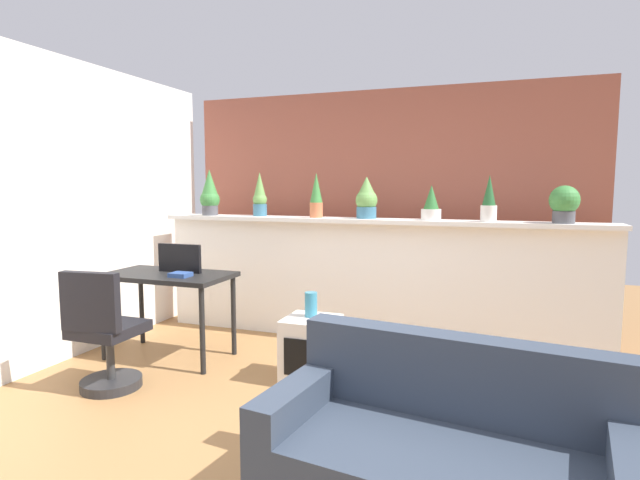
{
  "coord_description": "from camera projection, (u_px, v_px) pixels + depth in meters",
  "views": [
    {
      "loc": [
        1.16,
        -2.62,
        1.51
      ],
      "look_at": [
        -0.12,
        0.94,
        1.1
      ],
      "focal_mm": 27.99,
      "sensor_mm": 36.0,
      "label": 1
    }
  ],
  "objects": [
    {
      "name": "ground_plane",
      "position": [
        286.0,
        437.0,
        3.0
      ],
      "size": [
        12.0,
        12.0,
        0.0
      ],
      "primitive_type": "plane",
      "color": "#9E7042"
    },
    {
      "name": "divider_wall",
      "position": [
        368.0,
        282.0,
        4.81
      ],
      "size": [
        4.28,
        0.16,
        1.16
      ],
      "primitive_type": "cube",
      "color": "white",
      "rests_on": "ground"
    },
    {
      "name": "plant_shelf",
      "position": [
        368.0,
        221.0,
        4.71
      ],
      "size": [
        4.28,
        0.32,
        0.04
      ],
      "primitive_type": "cube",
      "color": "white",
      "rests_on": "divider_wall"
    },
    {
      "name": "brick_wall_behind",
      "position": [
        383.0,
        210.0,
        5.3
      ],
      "size": [
        4.28,
        0.1,
        2.5
      ],
      "primitive_type": "cube",
      "color": "#9E5442",
      "rests_on": "ground"
    },
    {
      "name": "side_wall_left",
      "position": [
        34.0,
        211.0,
        4.04
      ],
      "size": [
        0.12,
        4.4,
        2.6
      ],
      "primitive_type": "cube",
      "color": "white",
      "rests_on": "ground"
    },
    {
      "name": "potted_plant_0",
      "position": [
        210.0,
        194.0,
        5.22
      ],
      "size": [
        0.21,
        0.21,
        0.48
      ],
      "color": "#4C4C51",
      "rests_on": "plant_shelf"
    },
    {
      "name": "potted_plant_1",
      "position": [
        260.0,
        196.0,
        5.1
      ],
      "size": [
        0.14,
        0.14,
        0.45
      ],
      "color": "#386B84",
      "rests_on": "plant_shelf"
    },
    {
      "name": "potted_plant_2",
      "position": [
        316.0,
        196.0,
        4.86
      ],
      "size": [
        0.13,
        0.13,
        0.44
      ],
      "color": "#C66B42",
      "rests_on": "plant_shelf"
    },
    {
      "name": "potted_plant_3",
      "position": [
        367.0,
        199.0,
        4.73
      ],
      "size": [
        0.21,
        0.21,
        0.4
      ],
      "color": "#386B84",
      "rests_on": "plant_shelf"
    },
    {
      "name": "potted_plant_4",
      "position": [
        431.0,
        205.0,
        4.49
      ],
      "size": [
        0.18,
        0.18,
        0.32
      ],
      "color": "silver",
      "rests_on": "plant_shelf"
    },
    {
      "name": "potted_plant_5",
      "position": [
        489.0,
        201.0,
        4.29
      ],
      "size": [
        0.14,
        0.14,
        0.4
      ],
      "color": "silver",
      "rests_on": "plant_shelf"
    },
    {
      "name": "potted_plant_6",
      "position": [
        564.0,
        203.0,
        4.11
      ],
      "size": [
        0.24,
        0.24,
        0.31
      ],
      "color": "#4C4C51",
      "rests_on": "plant_shelf"
    },
    {
      "name": "desk",
      "position": [
        168.0,
        283.0,
        4.34
      ],
      "size": [
        1.1,
        0.6,
        0.75
      ],
      "color": "black",
      "rests_on": "ground"
    },
    {
      "name": "tv_monitor",
      "position": [
        180.0,
        258.0,
        4.37
      ],
      "size": [
        0.42,
        0.04,
        0.25
      ],
      "primitive_type": "cube",
      "color": "black",
      "rests_on": "desk"
    },
    {
      "name": "office_chair",
      "position": [
        104.0,
        339.0,
        3.64
      ],
      "size": [
        0.46,
        0.47,
        0.91
      ],
      "color": "#262628",
      "rests_on": "ground"
    },
    {
      "name": "side_cube_shelf",
      "position": [
        311.0,
        350.0,
        3.83
      ],
      "size": [
        0.4,
        0.41,
        0.5
      ],
      "color": "silver",
      "rests_on": "ground"
    },
    {
      "name": "vase_on_shelf",
      "position": [
        311.0,
        304.0,
        3.84
      ],
      "size": [
        0.1,
        0.1,
        0.19
      ],
      "primitive_type": "cylinder",
      "color": "teal",
      "rests_on": "side_cube_shelf"
    },
    {
      "name": "book_on_desk",
      "position": [
        180.0,
        275.0,
        4.16
      ],
      "size": [
        0.16,
        0.14,
        0.04
      ],
      "primitive_type": "cube",
      "color": "#2D4C8C",
      "rests_on": "desk"
    },
    {
      "name": "couch",
      "position": [
        443.0,
        466.0,
        2.19
      ],
      "size": [
        1.65,
        0.96,
        0.8
      ],
      "color": "#333D4C",
      "rests_on": "ground"
    }
  ]
}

